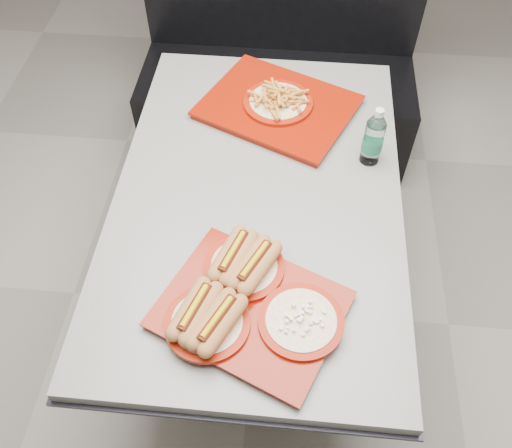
# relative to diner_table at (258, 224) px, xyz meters

# --- Properties ---
(ground) EXTENTS (6.00, 6.00, 0.00)m
(ground) POSITION_rel_diner_table_xyz_m (0.00, 0.00, -0.58)
(ground) COLOR gray
(ground) RESTS_ON ground
(diner_table) EXTENTS (0.92, 1.42, 0.75)m
(diner_table) POSITION_rel_diner_table_xyz_m (0.00, 0.00, 0.00)
(diner_table) COLOR black
(diner_table) RESTS_ON ground
(booth_bench) EXTENTS (1.30, 0.57, 1.35)m
(booth_bench) POSITION_rel_diner_table_xyz_m (0.00, 1.09, -0.18)
(booth_bench) COLOR black
(booth_bench) RESTS_ON ground
(tray_near) EXTENTS (0.56, 0.51, 0.10)m
(tray_near) POSITION_rel_diner_table_xyz_m (0.00, -0.42, 0.20)
(tray_near) COLOR maroon
(tray_near) RESTS_ON diner_table
(tray_far) EXTENTS (0.63, 0.57, 0.10)m
(tray_far) POSITION_rel_diner_table_xyz_m (0.04, 0.40, 0.19)
(tray_far) COLOR maroon
(tray_far) RESTS_ON diner_table
(water_bottle) EXTENTS (0.07, 0.07, 0.21)m
(water_bottle) POSITION_rel_diner_table_xyz_m (0.35, 0.18, 0.26)
(water_bottle) COLOR silver
(water_bottle) RESTS_ON diner_table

